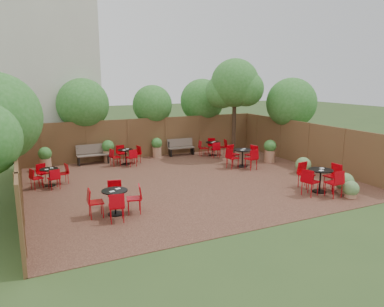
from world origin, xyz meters
name	(u,v)px	position (x,y,z in m)	size (l,w,h in m)	color
ground	(189,181)	(0.00, 0.00, 0.00)	(80.00, 80.00, 0.00)	#354F23
courtyard_paving	(189,181)	(0.00, 0.00, 0.01)	(12.00, 10.00, 0.02)	#351D16
fence_back	(148,138)	(0.00, 5.00, 1.00)	(12.00, 0.08, 2.00)	brown
fence_left	(19,174)	(-6.00, 0.00, 1.00)	(0.08, 10.00, 2.00)	brown
fence_right	(308,145)	(6.00, 0.00, 1.00)	(0.08, 10.00, 2.00)	brown
neighbour_building	(44,78)	(-4.50, 8.00, 4.00)	(5.00, 4.00, 8.00)	beige
overhang_foliage	(133,108)	(-1.35, 2.88, 2.72)	(15.73, 10.44, 2.76)	#2C6B23
courtyard_tree	(235,86)	(3.87, 3.00, 3.59)	(2.59, 2.49, 4.91)	black
park_bench_left	(93,154)	(-2.86, 4.62, 0.49)	(1.49, 0.50, 0.91)	brown
park_bench_right	(181,147)	(1.67, 4.62, 0.46)	(1.41, 0.52, 0.86)	brown
bistro_tables	(197,167)	(0.50, 0.38, 0.46)	(10.15, 8.65, 0.95)	black
planters	(150,151)	(-0.38, 3.65, 0.58)	(10.43, 3.92, 1.07)	#A26F51
low_shrubs	(327,177)	(4.49, -2.73, 0.35)	(1.29, 3.69, 0.71)	#A26F51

